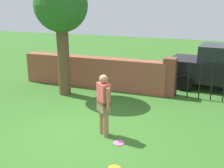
{
  "coord_description": "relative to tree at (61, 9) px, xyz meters",
  "views": [
    {
      "loc": [
        3.01,
        -5.99,
        3.37
      ],
      "look_at": [
        0.25,
        1.44,
        1.0
      ],
      "focal_mm": 45.11,
      "sensor_mm": 36.0,
      "label": 1
    }
  ],
  "objects": [
    {
      "name": "ground_plane",
      "position": [
        2.11,
        -2.75,
        -3.08
      ],
      "size": [
        40.0,
        40.0,
        0.0
      ],
      "primitive_type": "plane",
      "color": "#336623"
    },
    {
      "name": "person",
      "position": [
        2.61,
        -2.59,
        -2.18
      ],
      "size": [
        0.43,
        0.4,
        1.62
      ],
      "rotation": [
        0.0,
        0.0,
        -0.7
      ],
      "color": "#9E704C",
      "rests_on": "ground"
    },
    {
      "name": "fence_gate",
      "position": [
        4.92,
        1.18,
        -2.38
      ],
      "size": [
        2.98,
        0.44,
        1.4
      ],
      "color": "brown",
      "rests_on": "ground"
    },
    {
      "name": "brick_wall",
      "position": [
        0.61,
        1.18,
        -2.47
      ],
      "size": [
        5.87,
        0.5,
        1.22
      ],
      "primitive_type": "cube",
      "color": "brown",
      "rests_on": "ground"
    },
    {
      "name": "tree",
      "position": [
        0.0,
        0.0,
        0.0
      ],
      "size": [
        1.87,
        1.87,
        4.14
      ],
      "color": "brown",
      "rests_on": "ground"
    },
    {
      "name": "frisbee_pink",
      "position": [
        3.13,
        -2.89,
        -3.07
      ],
      "size": [
        0.27,
        0.27,
        0.02
      ],
      "primitive_type": "cylinder",
      "color": "pink",
      "rests_on": "ground"
    }
  ]
}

